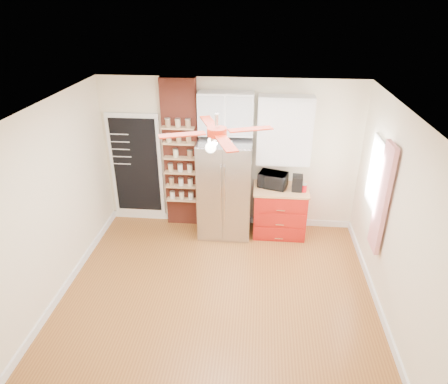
# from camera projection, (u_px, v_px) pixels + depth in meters

# --- Properties ---
(floor) EXTENTS (4.50, 4.50, 0.00)m
(floor) POSITION_uv_depth(u_px,v_px,m) (218.00, 291.00, 5.85)
(floor) COLOR #905A24
(floor) RESTS_ON ground
(ceiling) EXTENTS (4.50, 4.50, 0.00)m
(ceiling) POSITION_uv_depth(u_px,v_px,m) (217.00, 110.00, 4.64)
(ceiling) COLOR white
(ceiling) RESTS_ON wall_back
(wall_back) EXTENTS (4.50, 0.02, 2.70)m
(wall_back) POSITION_uv_depth(u_px,v_px,m) (230.00, 155.00, 7.03)
(wall_back) COLOR beige
(wall_back) RESTS_ON floor
(wall_front) EXTENTS (4.50, 0.02, 2.70)m
(wall_front) POSITION_uv_depth(u_px,v_px,m) (193.00, 323.00, 3.47)
(wall_front) COLOR beige
(wall_front) RESTS_ON floor
(wall_left) EXTENTS (0.02, 4.00, 2.70)m
(wall_left) POSITION_uv_depth(u_px,v_px,m) (54.00, 203.00, 5.43)
(wall_left) COLOR beige
(wall_left) RESTS_ON floor
(wall_right) EXTENTS (0.02, 4.00, 2.70)m
(wall_right) POSITION_uv_depth(u_px,v_px,m) (394.00, 219.00, 5.06)
(wall_right) COLOR beige
(wall_right) RESTS_ON floor
(chalkboard) EXTENTS (0.95, 0.05, 1.95)m
(chalkboard) POSITION_uv_depth(u_px,v_px,m) (136.00, 166.00, 7.24)
(chalkboard) COLOR white
(chalkboard) RESTS_ON wall_back
(brick_pillar) EXTENTS (0.60, 0.16, 2.70)m
(brick_pillar) POSITION_uv_depth(u_px,v_px,m) (181.00, 155.00, 7.02)
(brick_pillar) COLOR maroon
(brick_pillar) RESTS_ON floor
(fridge) EXTENTS (0.90, 0.70, 1.75)m
(fridge) POSITION_uv_depth(u_px,v_px,m) (225.00, 189.00, 6.91)
(fridge) COLOR #ACACB1
(fridge) RESTS_ON floor
(upper_glass_cabinet) EXTENTS (0.90, 0.35, 0.70)m
(upper_glass_cabinet) POSITION_uv_depth(u_px,v_px,m) (226.00, 113.00, 6.52)
(upper_glass_cabinet) COLOR white
(upper_glass_cabinet) RESTS_ON wall_back
(red_cabinet) EXTENTS (0.94, 0.64, 0.90)m
(red_cabinet) POSITION_uv_depth(u_px,v_px,m) (280.00, 211.00, 7.07)
(red_cabinet) COLOR #A5160E
(red_cabinet) RESTS_ON floor
(upper_shelf_unit) EXTENTS (0.90, 0.30, 1.15)m
(upper_shelf_unit) POSITION_uv_depth(u_px,v_px,m) (285.00, 131.00, 6.58)
(upper_shelf_unit) COLOR white
(upper_shelf_unit) RESTS_ON wall_back
(window) EXTENTS (0.04, 0.75, 1.05)m
(window) POSITION_uv_depth(u_px,v_px,m) (377.00, 175.00, 5.77)
(window) COLOR white
(window) RESTS_ON wall_right
(curtain) EXTENTS (0.06, 0.40, 1.55)m
(curtain) POSITION_uv_depth(u_px,v_px,m) (382.00, 199.00, 5.33)
(curtain) COLOR red
(curtain) RESTS_ON wall_right
(ceiling_fan) EXTENTS (1.40, 1.40, 0.44)m
(ceiling_fan) POSITION_uv_depth(u_px,v_px,m) (217.00, 132.00, 4.76)
(ceiling_fan) COLOR silver
(ceiling_fan) RESTS_ON ceiling
(toaster_oven) EXTENTS (0.55, 0.44, 0.26)m
(toaster_oven) POSITION_uv_depth(u_px,v_px,m) (273.00, 180.00, 6.86)
(toaster_oven) COLOR black
(toaster_oven) RESTS_ON red_cabinet
(coffee_maker) EXTENTS (0.19, 0.22, 0.27)m
(coffee_maker) POSITION_uv_depth(u_px,v_px,m) (297.00, 183.00, 6.75)
(coffee_maker) COLOR black
(coffee_maker) RESTS_ON red_cabinet
(canister_left) EXTENTS (0.13, 0.13, 0.13)m
(canister_left) POSITION_uv_depth(u_px,v_px,m) (304.00, 188.00, 6.72)
(canister_left) COLOR #BA0A12
(canister_left) RESTS_ON red_cabinet
(canister_right) EXTENTS (0.12, 0.12, 0.13)m
(canister_right) POSITION_uv_depth(u_px,v_px,m) (301.00, 185.00, 6.83)
(canister_right) COLOR #B50A1A
(canister_right) RESTS_ON red_cabinet
(pantry_jar_oats) EXTENTS (0.11, 0.11, 0.14)m
(pantry_jar_oats) POSITION_uv_depth(u_px,v_px,m) (176.00, 153.00, 6.87)
(pantry_jar_oats) COLOR beige
(pantry_jar_oats) RESTS_ON brick_pillar
(pantry_jar_beans) EXTENTS (0.12, 0.12, 0.12)m
(pantry_jar_beans) POSITION_uv_depth(u_px,v_px,m) (190.00, 154.00, 6.87)
(pantry_jar_beans) COLOR #966E4C
(pantry_jar_beans) RESTS_ON brick_pillar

